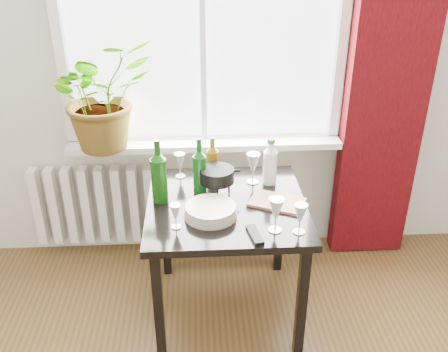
{
  "coord_description": "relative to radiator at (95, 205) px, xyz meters",
  "views": [
    {
      "loc": [
        -0.05,
        -0.76,
        2.11
      ],
      "look_at": [
        0.09,
        1.55,
        0.9
      ],
      "focal_mm": 40.0,
      "sensor_mm": 36.0,
      "label": 1
    }
  ],
  "objects": [
    {
      "name": "radiator",
      "position": [
        0.0,
        0.0,
        0.0
      ],
      "size": [
        0.8,
        0.1,
        0.55
      ],
      "color": "white",
      "rests_on": "ground"
    },
    {
      "name": "wineglass_far_right",
      "position": [
        1.18,
        -0.93,
        0.44
      ],
      "size": [
        0.08,
        0.08,
        0.16
      ],
      "primitive_type": null,
      "rotation": [
        0.0,
        0.0,
        0.23
      ],
      "color": "silver",
      "rests_on": "table"
    },
    {
      "name": "fondue_pot",
      "position": [
        0.8,
        -0.52,
        0.43
      ],
      "size": [
        0.26,
        0.23,
        0.15
      ],
      "primitive_type": null,
      "rotation": [
        0.0,
        0.0,
        -0.23
      ],
      "color": "black",
      "rests_on": "table"
    },
    {
      "name": "windowsill",
      "position": [
        0.75,
        -0.03,
        0.44
      ],
      "size": [
        1.72,
        0.2,
        0.04
      ],
      "color": "white",
      "rests_on": "ground"
    },
    {
      "name": "tv_remote",
      "position": [
        0.97,
        -0.96,
        0.37
      ],
      "size": [
        0.08,
        0.17,
        0.02
      ],
      "primitive_type": "cube",
      "rotation": [
        0.0,
        0.0,
        0.19
      ],
      "color": "black",
      "rests_on": "table"
    },
    {
      "name": "cutting_board",
      "position": [
        1.12,
        -0.65,
        0.37
      ],
      "size": [
        0.33,
        0.29,
        0.02
      ],
      "primitive_type": "cube",
      "rotation": [
        0.0,
        0.0,
        -0.44
      ],
      "color": "#A8704C",
      "rests_on": "table"
    },
    {
      "name": "wineglass_back_center",
      "position": [
        1.02,
        -0.41,
        0.45
      ],
      "size": [
        0.09,
        0.09,
        0.19
      ],
      "primitive_type": null,
      "rotation": [
        0.0,
        0.0,
        0.11
      ],
      "color": "#B4BCC2",
      "rests_on": "table"
    },
    {
      "name": "potted_plant",
      "position": [
        0.15,
        -0.08,
        0.79
      ],
      "size": [
        0.78,
        0.76,
        0.66
      ],
      "primitive_type": "imported",
      "rotation": [
        0.0,
        0.0,
        0.61
      ],
      "color": "#1D701F",
      "rests_on": "windowsill"
    },
    {
      "name": "window",
      "position": [
        0.75,
        0.04,
        1.22
      ],
      "size": [
        1.72,
        0.08,
        1.62
      ],
      "color": "white",
      "rests_on": "ground"
    },
    {
      "name": "wineglass_back_left",
      "position": [
        0.6,
        -0.31,
        0.44
      ],
      "size": [
        0.08,
        0.08,
        0.15
      ],
      "primitive_type": null,
      "rotation": [
        0.0,
        0.0,
        -0.41
      ],
      "color": "silver",
      "rests_on": "table"
    },
    {
      "name": "wineglass_front_left",
      "position": [
        0.59,
        -0.86,
        0.43
      ],
      "size": [
        0.06,
        0.06,
        0.13
      ],
      "primitive_type": null,
      "rotation": [
        0.0,
        0.0,
        0.15
      ],
      "color": "silver",
      "rests_on": "table"
    },
    {
      "name": "cleaning_bottle",
      "position": [
        1.11,
        -0.42,
        0.5
      ],
      "size": [
        0.09,
        0.09,
        0.28
      ],
      "primitive_type": null,
      "rotation": [
        0.0,
        0.0,
        0.1
      ],
      "color": "white",
      "rests_on": "table"
    },
    {
      "name": "wine_bottle_right",
      "position": [
        0.71,
        -0.5,
        0.52
      ],
      "size": [
        0.09,
        0.09,
        0.32
      ],
      "primitive_type": null,
      "rotation": [
        0.0,
        0.0,
        -0.31
      ],
      "color": "#0C4311",
      "rests_on": "table"
    },
    {
      "name": "wine_bottle_left",
      "position": [
        0.5,
        -0.59,
        0.54
      ],
      "size": [
        0.1,
        0.1,
        0.36
      ],
      "primitive_type": null,
      "rotation": [
        0.0,
        0.0,
        0.14
      ],
      "color": "#0D3B0B",
      "rests_on": "table"
    },
    {
      "name": "plate_stack",
      "position": [
        0.76,
        -0.76,
        0.39
      ],
      "size": [
        0.31,
        0.31,
        0.06
      ],
      "primitive_type": "cylinder",
      "rotation": [
        0.0,
        0.0,
        0.14
      ],
      "color": "#BEB29D",
      "rests_on": "table"
    },
    {
      "name": "bottle_amber",
      "position": [
        0.79,
        -0.39,
        0.5
      ],
      "size": [
        0.08,
        0.08,
        0.28
      ],
      "primitive_type": null,
      "rotation": [
        0.0,
        0.0,
        -0.27
      ],
      "color": "brown",
      "rests_on": "table"
    },
    {
      "name": "wineglass_front_right",
      "position": [
        1.07,
        -0.91,
        0.45
      ],
      "size": [
        0.08,
        0.08,
        0.18
      ],
      "primitive_type": null,
      "rotation": [
        0.0,
        0.0,
        -0.05
      ],
      "color": "silver",
      "rests_on": "table"
    },
    {
      "name": "table",
      "position": [
        0.85,
        -0.63,
        0.27
      ],
      "size": [
        0.85,
        0.85,
        0.74
      ],
      "color": "black",
      "rests_on": "ground"
    },
    {
      "name": "curtain",
      "position": [
        1.87,
        -0.06,
        0.92
      ],
      "size": [
        0.5,
        0.12,
        2.56
      ],
      "color": "#350408",
      "rests_on": "ground"
    }
  ]
}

